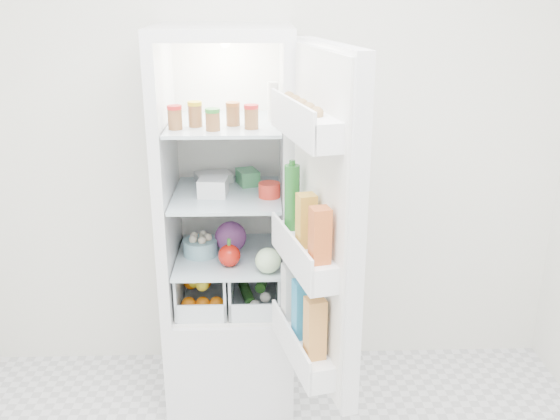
{
  "coord_description": "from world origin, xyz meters",
  "views": [
    {
      "loc": [
        -0.04,
        -1.55,
        1.96
      ],
      "look_at": [
        0.04,
        0.95,
        1.06
      ],
      "focal_mm": 40.0,
      "sensor_mm": 36.0,
      "label": 1
    }
  ],
  "objects_px": {
    "refrigerator": "(230,265)",
    "red_cabbage": "(231,237)",
    "fridge_door": "(319,230)",
    "mushroom_bowl": "(201,247)"
  },
  "relations": [
    {
      "from": "refrigerator",
      "to": "red_cabbage",
      "type": "height_order",
      "value": "refrigerator"
    },
    {
      "from": "refrigerator",
      "to": "fridge_door",
      "type": "distance_m",
      "value": 0.85
    },
    {
      "from": "red_cabbage",
      "to": "fridge_door",
      "type": "relative_size",
      "value": 0.12
    },
    {
      "from": "refrigerator",
      "to": "fridge_door",
      "type": "relative_size",
      "value": 1.38
    },
    {
      "from": "red_cabbage",
      "to": "mushroom_bowl",
      "type": "xyz_separation_m",
      "value": [
        -0.14,
        -0.04,
        -0.04
      ]
    },
    {
      "from": "red_cabbage",
      "to": "mushroom_bowl",
      "type": "distance_m",
      "value": 0.15
    },
    {
      "from": "refrigerator",
      "to": "mushroom_bowl",
      "type": "xyz_separation_m",
      "value": [
        -0.13,
        -0.06,
        0.12
      ]
    },
    {
      "from": "refrigerator",
      "to": "mushroom_bowl",
      "type": "height_order",
      "value": "refrigerator"
    },
    {
      "from": "refrigerator",
      "to": "red_cabbage",
      "type": "distance_m",
      "value": 0.16
    },
    {
      "from": "refrigerator",
      "to": "mushroom_bowl",
      "type": "distance_m",
      "value": 0.19
    }
  ]
}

